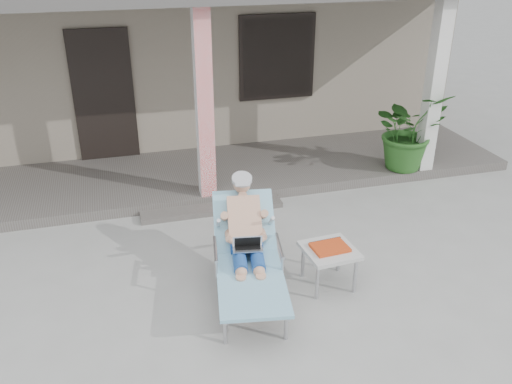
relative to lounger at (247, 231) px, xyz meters
name	(u,v)px	position (x,y,z in m)	size (l,w,h in m)	color
ground	(245,286)	(-0.02, 0.03, -0.73)	(60.00, 60.00, 0.00)	#9E9E99
house	(164,36)	(-0.02, 6.53, 0.94)	(10.40, 5.40, 3.30)	gray
porch_deck	(198,175)	(-0.02, 3.03, -0.65)	(10.00, 2.00, 0.15)	#605B56
porch_step	(212,209)	(-0.02, 1.88, -0.69)	(2.00, 0.30, 0.07)	#605B56
lounger	(247,231)	(0.00, 0.00, 0.00)	(0.97, 1.88, 1.18)	#B7B7BC
side_table	(329,252)	(0.88, -0.17, -0.31)	(0.59, 0.59, 0.49)	#B9B9B4
potted_palm	(408,130)	(3.20, 2.29, 0.04)	(1.12, 0.97, 1.25)	#26591E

